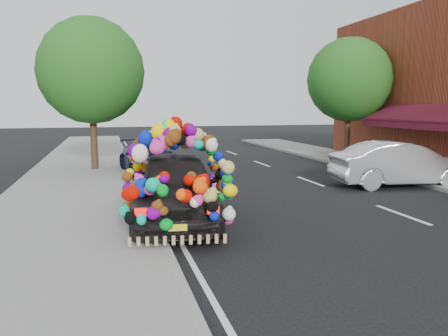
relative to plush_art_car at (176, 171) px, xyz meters
name	(u,v)px	position (x,y,z in m)	size (l,w,h in m)	color
ground	(263,225)	(1.80, -0.96, -1.16)	(100.00, 100.00, 0.00)	black
sidewalk	(59,238)	(-2.50, -0.96, -1.10)	(4.00, 60.00, 0.12)	gray
kerb	(158,230)	(-0.55, -0.96, -1.09)	(0.15, 60.00, 0.13)	gray
lane_markings	(402,215)	(5.40, -0.96, -1.15)	(6.00, 50.00, 0.01)	silver
tree_near_sidewalk	(91,71)	(-2.00, 8.54, 2.87)	(4.20, 4.20, 6.13)	#332114
tree_far_b	(349,80)	(9.80, 9.04, 2.74)	(4.00, 4.00, 5.90)	#332114
plush_art_car	(176,171)	(0.00, 0.00, 0.00)	(2.93, 5.16, 2.24)	black
navy_sedan	(147,158)	(0.00, 7.20, -0.52)	(1.79, 4.39, 1.27)	black
silver_hatchback	(401,164)	(7.86, 2.40, -0.41)	(1.57, 4.51, 1.49)	#B7BABF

